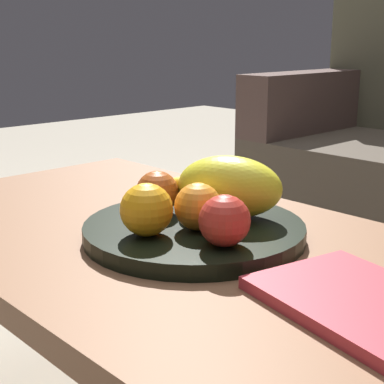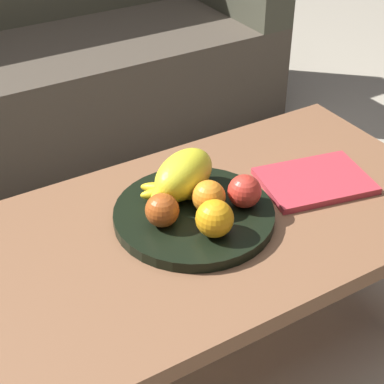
{
  "view_description": "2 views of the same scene",
  "coord_description": "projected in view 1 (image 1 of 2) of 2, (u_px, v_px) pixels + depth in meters",
  "views": [
    {
      "loc": [
        0.63,
        -0.59,
        0.74
      ],
      "look_at": [
        -0.0,
        0.02,
        0.51
      ],
      "focal_mm": 54.21,
      "sensor_mm": 36.0,
      "label": 1
    },
    {
      "loc": [
        -0.56,
        -0.9,
        1.26
      ],
      "look_at": [
        -0.0,
        0.02,
        0.51
      ],
      "focal_mm": 57.78,
      "sensor_mm": 36.0,
      "label": 2
    }
  ],
  "objects": [
    {
      "name": "orange_front",
      "position": [
        198.0,
        207.0,
        0.88
      ],
      "size": [
        0.07,
        0.07,
        0.07
      ],
      "primitive_type": "sphere",
      "color": "orange",
      "rests_on": "fruit_bowl"
    },
    {
      "name": "orange_left",
      "position": [
        147.0,
        210.0,
        0.85
      ],
      "size": [
        0.08,
        0.08,
        0.08
      ],
      "primitive_type": "sphere",
      "color": "orange",
      "rests_on": "fruit_bowl"
    },
    {
      "name": "apple_left",
      "position": [
        225.0,
        221.0,
        0.81
      ],
      "size": [
        0.07,
        0.07,
        0.07
      ],
      "primitive_type": "sphere",
      "color": "red",
      "rests_on": "fruit_bowl"
    },
    {
      "name": "coffee_table",
      "position": [
        186.0,
        268.0,
        0.92
      ],
      "size": [
        1.19,
        0.61,
        0.43
      ],
      "color": "brown",
      "rests_on": "ground_plane"
    },
    {
      "name": "melon_large_front",
      "position": [
        229.0,
        187.0,
        0.94
      ],
      "size": [
        0.2,
        0.17,
        0.1
      ],
      "primitive_type": "ellipsoid",
      "rotation": [
        0.0,
        0.0,
        0.46
      ],
      "color": "yellow",
      "rests_on": "fruit_bowl"
    },
    {
      "name": "fruit_bowl",
      "position": [
        192.0,
        230.0,
        0.92
      ],
      "size": [
        0.35,
        0.35,
        0.03
      ],
      "primitive_type": "cylinder",
      "color": "black",
      "rests_on": "coffee_table"
    },
    {
      "name": "apple_front",
      "position": [
        157.0,
        192.0,
        0.96
      ],
      "size": [
        0.07,
        0.07,
        0.07
      ],
      "primitive_type": "sphere",
      "color": "#A64919",
      "rests_on": "fruit_bowl"
    },
    {
      "name": "magazine",
      "position": [
        363.0,
        303.0,
        0.68
      ],
      "size": [
        0.28,
        0.23,
        0.02
      ],
      "primitive_type": "cube",
      "rotation": [
        0.0,
        0.0,
        -0.21
      ],
      "color": "#B9333D",
      "rests_on": "coffee_table"
    },
    {
      "name": "banana_bunch",
      "position": [
        212.0,
        198.0,
        0.96
      ],
      "size": [
        0.16,
        0.13,
        0.06
      ],
      "color": "yellow",
      "rests_on": "fruit_bowl"
    }
  ]
}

